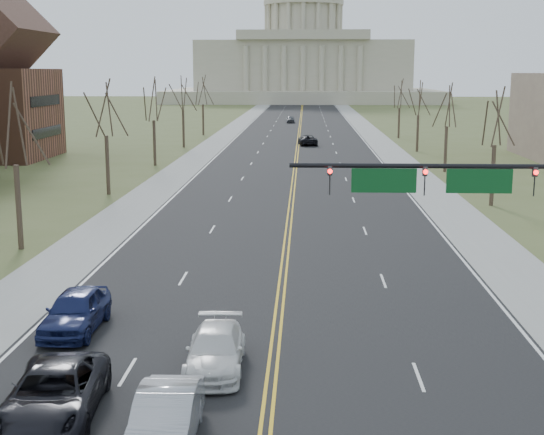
# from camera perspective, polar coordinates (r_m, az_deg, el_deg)

# --- Properties ---
(road) EXTENTS (20.00, 380.00, 0.01)m
(road) POSITION_cam_1_polar(r_m,az_deg,el_deg) (124.85, 2.05, 6.26)
(road) COLOR black
(road) RESTS_ON ground
(cross_road) EXTENTS (120.00, 14.00, 0.01)m
(cross_road) POSITION_cam_1_polar(r_m,az_deg,el_deg) (22.87, -0.47, -15.60)
(cross_road) COLOR black
(cross_road) RESTS_ON ground
(sidewalk_left) EXTENTS (4.00, 380.00, 0.03)m
(sidewalk_left) POSITION_cam_1_polar(r_m,az_deg,el_deg) (125.53, -3.47, 6.28)
(sidewalk_left) COLOR gray
(sidewalk_left) RESTS_ON ground
(sidewalk_right) EXTENTS (4.00, 380.00, 0.03)m
(sidewalk_right) POSITION_cam_1_polar(r_m,az_deg,el_deg) (125.32, 7.57, 6.20)
(sidewalk_right) COLOR gray
(sidewalk_right) RESTS_ON ground
(center_line) EXTENTS (0.42, 380.00, 0.01)m
(center_line) POSITION_cam_1_polar(r_m,az_deg,el_deg) (124.85, 2.05, 6.27)
(center_line) COLOR gold
(center_line) RESTS_ON road
(edge_line_left) EXTENTS (0.15, 380.00, 0.01)m
(edge_line_left) POSITION_cam_1_polar(r_m,az_deg,el_deg) (125.32, -2.46, 6.28)
(edge_line_left) COLOR silver
(edge_line_left) RESTS_ON road
(edge_line_right) EXTENTS (0.15, 380.00, 0.01)m
(edge_line_right) POSITION_cam_1_polar(r_m,az_deg,el_deg) (125.15, 6.57, 6.21)
(edge_line_right) COLOR silver
(edge_line_right) RESTS_ON road
(capitol) EXTENTS (90.00, 60.00, 50.00)m
(capitol) POSITION_cam_1_polar(r_m,az_deg,el_deg) (264.37, 2.36, 11.82)
(capitol) COLOR #B8B099
(capitol) RESTS_ON ground
(signal_mast) EXTENTS (12.12, 0.44, 7.20)m
(signal_mast) POSITION_cam_1_polar(r_m,az_deg,el_deg) (28.98, 15.19, 1.71)
(signal_mast) COLOR black
(signal_mast) RESTS_ON ground
(tree_l_0) EXTENTS (3.96, 3.96, 9.00)m
(tree_l_0) POSITION_cam_1_polar(r_m,az_deg,el_deg) (45.67, -18.88, 6.25)
(tree_l_0) COLOR #3C3223
(tree_l_0) RESTS_ON ground
(tree_r_1) EXTENTS (3.74, 3.74, 8.50)m
(tree_r_1) POSITION_cam_1_polar(r_m,az_deg,el_deg) (60.29, 16.50, 7.02)
(tree_r_1) COLOR #3C3223
(tree_r_1) RESTS_ON ground
(tree_l_1) EXTENTS (3.96, 3.96, 9.00)m
(tree_l_1) POSITION_cam_1_polar(r_m,az_deg,el_deg) (64.68, -12.44, 7.80)
(tree_l_1) COLOR #3C3223
(tree_l_1) RESTS_ON ground
(tree_r_2) EXTENTS (3.74, 3.74, 8.50)m
(tree_r_2) POSITION_cam_1_polar(r_m,az_deg,el_deg) (79.82, 13.07, 8.04)
(tree_r_2) COLOR #3C3223
(tree_r_2) RESTS_ON ground
(tree_l_2) EXTENTS (3.96, 3.96, 9.00)m
(tree_l_2) POSITION_cam_1_polar(r_m,az_deg,el_deg) (84.14, -8.93, 8.60)
(tree_l_2) COLOR #3C3223
(tree_l_2) RESTS_ON ground
(tree_r_3) EXTENTS (3.74, 3.74, 8.50)m
(tree_r_3) POSITION_cam_1_polar(r_m,az_deg,el_deg) (99.54, 10.99, 8.65)
(tree_r_3) COLOR #3C3223
(tree_r_3) RESTS_ON ground
(tree_l_3) EXTENTS (3.96, 3.96, 9.00)m
(tree_l_3) POSITION_cam_1_polar(r_m,az_deg,el_deg) (103.81, -6.74, 9.08)
(tree_l_3) COLOR #3C3223
(tree_l_3) RESTS_ON ground
(tree_r_4) EXTENTS (3.74, 3.74, 8.50)m
(tree_r_4) POSITION_cam_1_polar(r_m,az_deg,el_deg) (119.35, 9.60, 9.05)
(tree_r_4) COLOR #3C3223
(tree_r_4) RESTS_ON ground
(tree_l_4) EXTENTS (3.96, 3.96, 9.00)m
(tree_l_4) POSITION_cam_1_polar(r_m,az_deg,el_deg) (123.59, -5.24, 9.40)
(tree_l_4) COLOR #3C3223
(tree_l_4) RESTS_ON ground
(car_sb_inner_lead) EXTENTS (1.72, 4.74, 1.55)m
(car_sb_inner_lead) POSITION_cam_1_polar(r_m,az_deg,el_deg) (21.81, -8.04, -14.80)
(car_sb_inner_lead) COLOR #A1A2A9
(car_sb_inner_lead) RESTS_ON road
(car_sb_outer_lead) EXTENTS (3.11, 5.90, 1.58)m
(car_sb_outer_lead) POSITION_cam_1_polar(r_m,az_deg,el_deg) (23.97, -16.13, -12.65)
(car_sb_outer_lead) COLOR black
(car_sb_outer_lead) RESTS_ON road
(car_sb_inner_second) EXTENTS (2.10, 4.85, 1.39)m
(car_sb_inner_second) POSITION_cam_1_polar(r_m,az_deg,el_deg) (26.74, -4.28, -9.94)
(car_sb_inner_second) COLOR silver
(car_sb_inner_second) RESTS_ON road
(car_sb_outer_second) EXTENTS (1.99, 4.93, 1.68)m
(car_sb_outer_second) POSITION_cam_1_polar(r_m,az_deg,el_deg) (31.33, -14.58, -6.82)
(car_sb_outer_second) COLOR #151E4C
(car_sb_outer_second) RESTS_ON road
(car_far_nb) EXTENTS (2.89, 5.37, 1.43)m
(car_far_nb) POSITION_cam_1_polar(r_m,az_deg,el_deg) (106.89, 2.70, 5.86)
(car_far_nb) COLOR black
(car_far_nb) RESTS_ON road
(car_far_sb) EXTENTS (1.70, 4.05, 1.37)m
(car_far_sb) POSITION_cam_1_polar(r_m,az_deg,el_deg) (153.14, 1.41, 7.40)
(car_far_sb) COLOR #4D4F55
(car_far_sb) RESTS_ON road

